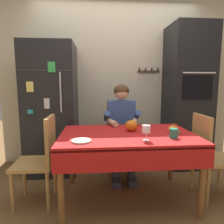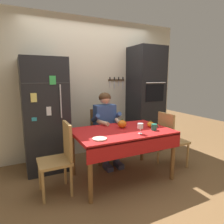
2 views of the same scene
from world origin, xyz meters
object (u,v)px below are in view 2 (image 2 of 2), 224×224
object	(u,v)px
serving_tray	(100,139)
dining_table	(123,136)
pumpkin_large	(151,124)
pumpkin_medium	(122,124)
refrigerator	(45,115)
wall_oven	(145,99)
seated_person	(106,122)
chair_left_side	(60,155)
chair_behind_person	(102,132)
coffee_mug	(154,127)
chair_right_side	(170,137)
wine_glass	(140,126)

from	to	relation	value
serving_tray	dining_table	bearing A→B (deg)	27.86
pumpkin_large	pumpkin_medium	xyz separation A→B (m)	(-0.42, 0.15, 0.02)
refrigerator	wall_oven	world-z (taller)	wall_oven
seated_person	pumpkin_medium	bearing A→B (deg)	-84.55
refrigerator	seated_person	bearing A→B (deg)	-16.14
seated_person	chair_left_side	bearing A→B (deg)	-148.10
chair_behind_person	refrigerator	bearing A→B (deg)	174.64
dining_table	seated_person	size ratio (longest dim) A/B	1.12
serving_tray	wall_oven	bearing A→B (deg)	37.64
chair_left_side	coffee_mug	size ratio (longest dim) A/B	8.69
refrigerator	chair_behind_person	size ratio (longest dim) A/B	1.94
refrigerator	chair_right_side	world-z (taller)	refrigerator
seated_person	coffee_mug	size ratio (longest dim) A/B	11.63
chair_behind_person	serving_tray	distance (m)	1.17
chair_behind_person	pumpkin_large	distance (m)	0.98
chair_left_side	coffee_mug	bearing A→B (deg)	-9.67
seated_person	coffee_mug	xyz separation A→B (m)	(0.40, -0.79, 0.05)
refrigerator	dining_table	xyz separation A→B (m)	(0.95, -0.88, -0.24)
wall_oven	pumpkin_large	xyz separation A→B (m)	(-0.57, -0.95, -0.27)
dining_table	coffee_mug	size ratio (longest dim) A/B	13.08
pumpkin_large	chair_right_side	bearing A→B (deg)	2.22
wall_oven	serving_tray	world-z (taller)	wall_oven
seated_person	wine_glass	world-z (taller)	seated_person
seated_person	coffee_mug	distance (m)	0.89
dining_table	coffee_mug	xyz separation A→B (m)	(0.42, -0.19, 0.13)
pumpkin_medium	chair_behind_person	bearing A→B (deg)	93.91
pumpkin_large	refrigerator	bearing A→B (deg)	147.57
chair_behind_person	serving_tray	bearing A→B (deg)	-114.81
wine_glass	pumpkin_large	size ratio (longest dim) A/B	1.32
chair_behind_person	serving_tray	size ratio (longest dim) A/B	5.12
refrigerator	chair_right_side	xyz separation A→B (m)	(1.85, -0.89, -0.39)
wall_oven	coffee_mug	size ratio (longest dim) A/B	19.62
chair_right_side	wine_glass	bearing A→B (deg)	-162.07
coffee_mug	pumpkin_large	xyz separation A→B (m)	(0.06, 0.17, -0.00)
dining_table	chair_left_side	xyz separation A→B (m)	(-0.90, 0.03, -0.14)
wine_glass	pumpkin_medium	xyz separation A→B (m)	(-0.07, 0.39, -0.04)
chair_left_side	wine_glass	distance (m)	1.12
chair_behind_person	pumpkin_medium	bearing A→B (deg)	-86.09
pumpkin_large	pumpkin_medium	size ratio (longest dim) A/B	0.77
pumpkin_medium	wall_oven	bearing A→B (deg)	38.81
coffee_mug	serving_tray	size ratio (longest dim) A/B	0.59
refrigerator	chair_behind_person	bearing A→B (deg)	-5.36
chair_behind_person	chair_left_side	bearing A→B (deg)	-140.36
coffee_mug	pumpkin_large	bearing A→B (deg)	70.05
chair_behind_person	chair_right_side	size ratio (longest dim) A/B	1.00
wall_oven	wine_glass	world-z (taller)	wall_oven
dining_table	pumpkin_large	xyz separation A→B (m)	(0.48, -0.02, 0.13)
pumpkin_large	chair_behind_person	bearing A→B (deg)	119.57
dining_table	pumpkin_medium	bearing A→B (deg)	64.45
dining_table	chair_left_side	size ratio (longest dim) A/B	1.51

